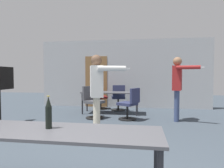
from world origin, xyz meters
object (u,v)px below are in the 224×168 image
(office_chair_far_left, at_px, (118,99))
(office_chair_side_rolled, at_px, (99,98))
(person_left_plaid, at_px, (178,82))
(office_chair_far_right, at_px, (130,105))
(drink_cup, at_px, (98,90))
(office_chair_near_pushed, at_px, (93,103))
(beer_bottle, at_px, (49,113))
(person_right_polo, at_px, (97,87))

(office_chair_far_left, height_order, office_chair_side_rolled, office_chair_far_left)
(person_left_plaid, relative_size, office_chair_far_left, 1.92)
(office_chair_far_right, distance_m, drink_cup, 1.42)
(office_chair_near_pushed, relative_size, office_chair_side_rolled, 1.05)
(office_chair_far_left, xyz_separation_m, beer_bottle, (-0.11, -5.18, 0.45))
(person_right_polo, xyz_separation_m, office_chair_near_pushed, (-0.53, 1.67, -0.58))
(person_left_plaid, distance_m, beer_bottle, 4.27)
(person_right_polo, distance_m, person_left_plaid, 2.53)
(office_chair_side_rolled, bearing_deg, person_left_plaid, 37.20)
(office_chair_far_right, xyz_separation_m, beer_bottle, (-0.61, -3.74, 0.46))
(person_left_plaid, distance_m, office_chair_side_rolled, 3.14)
(drink_cup, bearing_deg, beer_bottle, -83.71)
(office_chair_far_right, height_order, drink_cup, office_chair_far_right)
(office_chair_far_right, distance_m, office_chair_side_rolled, 2.10)
(office_chair_side_rolled, bearing_deg, office_chair_far_left, 52.81)
(person_right_polo, distance_m, office_chair_near_pushed, 1.84)
(office_chair_far_left, xyz_separation_m, office_chair_side_rolled, (-0.78, 0.22, -0.02))
(person_left_plaid, xyz_separation_m, office_chair_far_left, (-1.84, 1.38, -0.66))
(person_right_polo, bearing_deg, office_chair_far_left, 160.78)
(person_right_polo, xyz_separation_m, office_chair_far_left, (0.08, 3.02, -0.60))
(beer_bottle, bearing_deg, person_left_plaid, 62.86)
(office_chair_near_pushed, xyz_separation_m, beer_bottle, (0.50, -3.82, 0.44))
(office_chair_side_rolled, bearing_deg, beer_bottle, -14.24)
(person_right_polo, relative_size, office_chair_far_left, 1.84)
(office_chair_near_pushed, height_order, office_chair_far_right, office_chair_near_pushed)
(person_left_plaid, xyz_separation_m, beer_bottle, (-1.95, -3.80, -0.21))
(office_chair_near_pushed, bearing_deg, office_chair_side_rolled, -145.49)
(office_chair_far_right, bearing_deg, office_chair_side_rolled, 67.54)
(office_chair_side_rolled, bearing_deg, office_chair_far_right, 16.34)
(office_chair_far_left, bearing_deg, office_chair_side_rolled, 152.21)
(office_chair_far_right, bearing_deg, office_chair_near_pushed, 115.63)
(person_left_plaid, relative_size, drink_cup, 16.71)
(office_chair_far_right, distance_m, beer_bottle, 3.82)
(person_right_polo, xyz_separation_m, drink_cup, (-0.53, 2.39, -0.26))
(person_left_plaid, height_order, office_chair_far_right, person_left_plaid)
(person_right_polo, xyz_separation_m, person_left_plaid, (1.92, 1.64, 0.06))
(office_chair_near_pushed, height_order, office_chair_far_left, office_chair_near_pushed)
(office_chair_far_left, distance_m, office_chair_far_right, 1.52)
(office_chair_near_pushed, height_order, beer_bottle, beer_bottle)
(office_chair_near_pushed, distance_m, office_chair_side_rolled, 1.59)
(person_left_plaid, height_order, office_chair_far_left, person_left_plaid)
(office_chair_far_left, xyz_separation_m, office_chair_far_right, (0.50, -1.44, -0.01))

